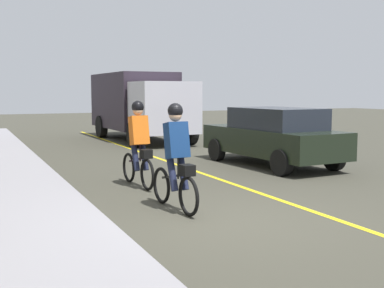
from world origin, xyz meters
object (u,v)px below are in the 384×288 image
Objects in this scene: patrol_sedan at (273,135)px; box_truck_background at (140,103)px; cyclist_follow at (176,157)px; cyclist_lead at (139,144)px.

box_truck_background is at bearing 3.41° from patrol_sedan.
cyclist_follow is 0.41× the size of patrol_sedan.
cyclist_lead reaches higher than patrol_sedan.
cyclist_lead is at bearing 103.87° from patrol_sedan.
patrol_sedan is 0.67× the size of box_truck_background.
cyclist_lead is 0.27× the size of box_truck_background.
cyclist_lead is 4.51m from patrol_sedan.
patrol_sedan is at bearing -54.02° from cyclist_follow.
cyclist_follow is at bearing 174.21° from cyclist_lead.
cyclist_lead is at bearing -5.79° from cyclist_follow.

